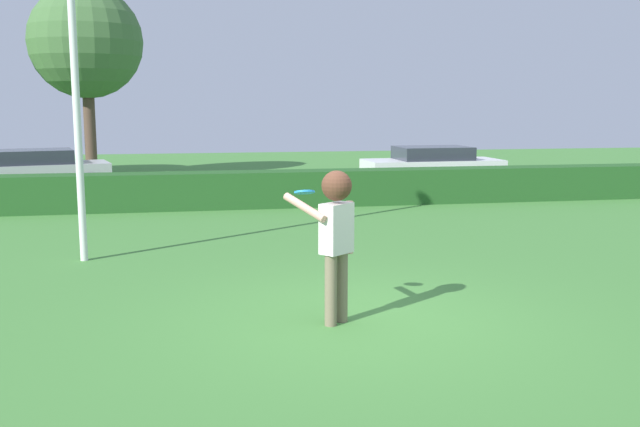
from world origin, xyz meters
TOP-DOWN VIEW (x-y plane):
  - ground_plane at (0.00, 0.00)m, footprint 60.00×60.00m
  - person at (-0.31, -0.07)m, footprint 0.81×0.55m
  - frisbee at (-0.61, 0.31)m, footprint 0.25×0.24m
  - lamppost at (-3.65, 4.02)m, footprint 0.24×0.24m
  - hedge_row at (0.00, 9.63)m, footprint 22.38×0.90m
  - parked_car_silver at (-6.28, 13.66)m, footprint 4.48×2.63m
  - parked_car_white at (5.55, 12.95)m, footprint 4.24×1.88m
  - birch_tree at (-5.14, 17.85)m, footprint 3.81×3.81m

SIDE VIEW (x-z plane):
  - ground_plane at x=0.00m, z-range 0.00..0.00m
  - hedge_row at x=0.00m, z-range 0.00..0.89m
  - parked_car_silver at x=-6.28m, z-range 0.06..1.31m
  - parked_car_white at x=5.55m, z-range 0.06..1.31m
  - person at x=-0.31m, z-range 0.26..2.05m
  - frisbee at x=-0.61m, z-range 1.46..1.55m
  - lamppost at x=-3.65m, z-range 0.32..7.10m
  - birch_tree at x=-5.14m, z-range 1.34..7.87m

